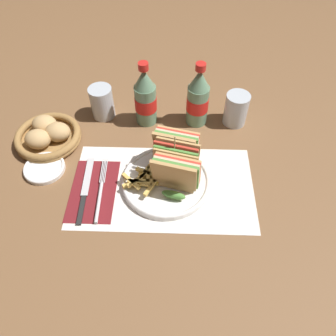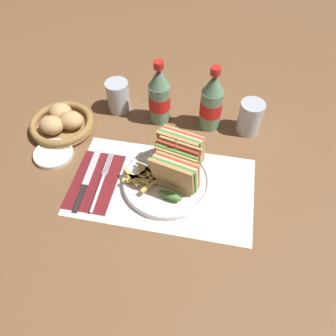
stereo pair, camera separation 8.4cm
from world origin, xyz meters
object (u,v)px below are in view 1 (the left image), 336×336
plate_main (168,181)px  glass_near (237,111)px  coke_bottle_far (199,99)px  glass_far (104,104)px  knife (87,190)px  side_saucer (46,168)px  coke_bottle_near (147,98)px  fork (102,195)px  club_sandwich (178,161)px  bread_basket (49,136)px

plate_main → glass_near: (0.20, 0.24, 0.03)m
plate_main → glass_near: glass_near is taller
coke_bottle_far → glass_far: 0.29m
plate_main → coke_bottle_far: bearing=70.9°
plate_main → coke_bottle_far: coke_bottle_far is taller
knife → side_saucer: 0.14m
knife → coke_bottle_far: coke_bottle_far is taller
coke_bottle_far → side_saucer: (-0.42, -0.21, -0.08)m
knife → coke_bottle_near: (0.14, 0.27, 0.08)m
coke_bottle_near → knife: bearing=-117.2°
fork → plate_main: bearing=14.2°
fork → knife: (-0.04, 0.02, -0.00)m
coke_bottle_far → fork: bearing=-130.8°
side_saucer → fork: bearing=-27.1°
coke_bottle_far → glass_near: (0.12, 0.00, -0.04)m
club_sandwich → glass_far: bearing=133.1°
plate_main → coke_bottle_far: size_ratio=1.14×
club_sandwich → side_saucer: size_ratio=1.71×
plate_main → knife: bearing=-171.4°
side_saucer → coke_bottle_far: bearing=26.3°
plate_main → coke_bottle_far: (0.08, 0.24, 0.08)m
glass_near → side_saucer: (-0.53, -0.21, -0.04)m
bread_basket → plate_main: bearing=-22.4°
glass_far → coke_bottle_near: bearing=-8.8°
coke_bottle_near → bread_basket: (-0.28, -0.10, -0.06)m
club_sandwich → fork: (-0.19, -0.07, -0.06)m
glass_near → bread_basket: bearing=-169.6°
side_saucer → glass_near: bearing=21.2°
club_sandwich → plate_main: bearing=-146.4°
coke_bottle_near → bread_basket: coke_bottle_near is taller
glass_far → bread_basket: (-0.14, -0.12, -0.02)m
knife → glass_near: bearing=32.0°
coke_bottle_far → glass_far: (-0.29, 0.02, -0.04)m
coke_bottle_near → side_saucer: coke_bottle_near is taller
plate_main → glass_far: 0.33m
club_sandwich → coke_bottle_far: 0.23m
coke_bottle_far → side_saucer: 0.47m
fork → side_saucer: same height
bread_basket → side_saucer: (0.01, -0.11, -0.02)m
plate_main → side_saucer: plate_main is taller
coke_bottle_near → side_saucer: (-0.26, -0.20, -0.08)m
fork → coke_bottle_far: 0.39m
club_sandwich → bread_basket: bearing=161.3°
glass_near → side_saucer: bearing=-158.8°
glass_near → fork: bearing=-141.6°
glass_far → bread_basket: size_ratio=0.53×
bread_basket → side_saucer: 0.11m
glass_far → side_saucer: 0.26m
club_sandwich → fork: size_ratio=0.95×
plate_main → coke_bottle_near: 0.26m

